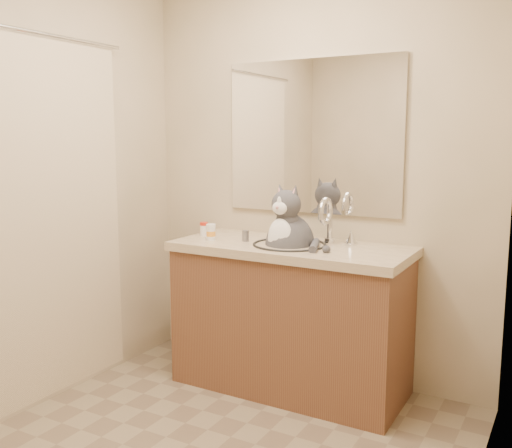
{
  "coord_description": "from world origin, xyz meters",
  "views": [
    {
      "loc": [
        1.39,
        -1.88,
        1.45
      ],
      "look_at": [
        -0.05,
        0.65,
        1.0
      ],
      "focal_mm": 40.0,
      "sensor_mm": 36.0,
      "label": 1
    }
  ],
  "objects_px": {
    "grey_canister": "(245,236)",
    "cat": "(289,241)",
    "pill_bottle_redcap": "(204,229)",
    "pill_bottle_orange": "(211,232)"
  },
  "relations": [
    {
      "from": "pill_bottle_redcap",
      "to": "grey_canister",
      "type": "xyz_separation_m",
      "value": [
        0.32,
        -0.03,
        -0.01
      ]
    },
    {
      "from": "pill_bottle_orange",
      "to": "cat",
      "type": "bearing_deg",
      "value": 11.82
    },
    {
      "from": "pill_bottle_redcap",
      "to": "pill_bottle_orange",
      "type": "height_order",
      "value": "pill_bottle_orange"
    },
    {
      "from": "cat",
      "to": "pill_bottle_orange",
      "type": "bearing_deg",
      "value": -162.08
    },
    {
      "from": "pill_bottle_redcap",
      "to": "grey_canister",
      "type": "distance_m",
      "value": 0.32
    },
    {
      "from": "grey_canister",
      "to": "cat",
      "type": "bearing_deg",
      "value": 7.59
    },
    {
      "from": "pill_bottle_redcap",
      "to": "grey_canister",
      "type": "height_order",
      "value": "pill_bottle_redcap"
    },
    {
      "from": "pill_bottle_orange",
      "to": "grey_canister",
      "type": "height_order",
      "value": "pill_bottle_orange"
    },
    {
      "from": "cat",
      "to": "pill_bottle_redcap",
      "type": "distance_m",
      "value": 0.58
    },
    {
      "from": "grey_canister",
      "to": "pill_bottle_redcap",
      "type": "bearing_deg",
      "value": 173.69
    }
  ]
}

